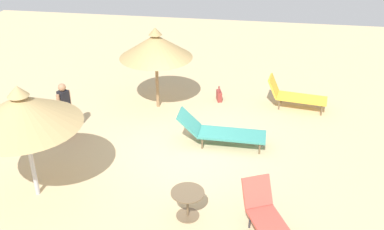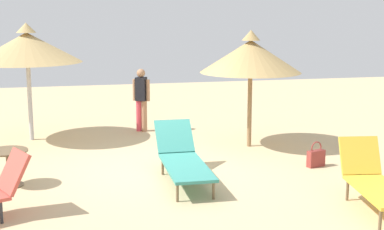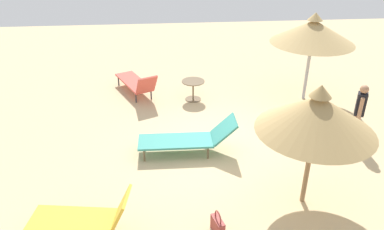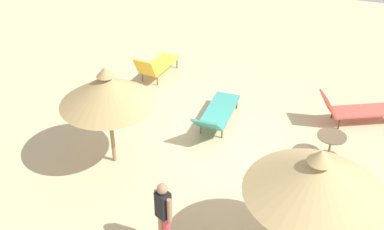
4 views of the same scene
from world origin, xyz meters
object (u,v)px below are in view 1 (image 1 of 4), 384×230
object	(u,v)px
parasol_umbrella_edge	(21,110)
lounge_chair_center	(294,95)
lounge_chair_near_right	(273,226)
person_standing_far_left	(65,107)
handbag	(219,95)
side_table_round	(188,200)
parasol_umbrella_near_left	(156,46)
lounge_chair_front	(220,131)

from	to	relation	value
parasol_umbrella_edge	lounge_chair_center	world-z (taller)	parasol_umbrella_edge
lounge_chair_near_right	person_standing_far_left	distance (m)	6.41
lounge_chair_near_right	person_standing_far_left	xyz separation A→B (m)	(5.50, -3.26, 0.44)
lounge_chair_near_right	lounge_chair_center	world-z (taller)	lounge_chair_center
handbag	side_table_round	world-z (taller)	side_table_round
side_table_round	lounge_chair_near_right	bearing A→B (deg)	163.96
lounge_chair_center	side_table_round	distance (m)	5.89
parasol_umbrella_edge	lounge_chair_center	xyz separation A→B (m)	(-5.77, -5.20, -1.67)
side_table_round	lounge_chair_center	bearing A→B (deg)	-113.50
parasol_umbrella_edge	lounge_chair_near_right	size ratio (longest dim) A/B	1.22
parasol_umbrella_near_left	lounge_chair_center	distance (m)	4.41
lounge_chair_front	handbag	distance (m)	2.66
parasol_umbrella_edge	lounge_chair_front	distance (m)	4.95
lounge_chair_near_right	lounge_chair_center	distance (m)	5.93
person_standing_far_left	handbag	bearing A→B (deg)	-144.19
parasol_umbrella_near_left	parasol_umbrella_edge	world-z (taller)	parasol_umbrella_edge
lounge_chair_front	lounge_chair_center	distance (m)	3.19
parasol_umbrella_near_left	handbag	bearing A→B (deg)	-158.43
parasol_umbrella_near_left	handbag	size ratio (longest dim) A/B	5.12
handbag	person_standing_far_left	bearing A→B (deg)	35.81
lounge_chair_near_right	lounge_chair_front	xyz separation A→B (m)	(1.36, -3.41, -0.01)
lounge_chair_center	handbag	size ratio (longest dim) A/B	3.77
lounge_chair_near_right	side_table_round	world-z (taller)	lounge_chair_near_right
lounge_chair_front	person_standing_far_left	bearing A→B (deg)	2.04
lounge_chair_center	lounge_chair_near_right	bearing A→B (deg)	83.90
lounge_chair_front	parasol_umbrella_edge	bearing A→B (deg)	35.74
lounge_chair_center	person_standing_far_left	size ratio (longest dim) A/B	1.21
lounge_chair_front	parasol_umbrella_near_left	bearing A→B (deg)	-42.35
lounge_chair_center	handbag	bearing A→B (deg)	-3.58
person_standing_far_left	side_table_round	distance (m)	4.71
person_standing_far_left	handbag	xyz separation A→B (m)	(-3.85, -2.78, -0.67)
parasol_umbrella_near_left	lounge_chair_near_right	xyz separation A→B (m)	(-3.46, 5.33, -1.54)
lounge_chair_near_right	handbag	bearing A→B (deg)	-74.72
lounge_chair_near_right	handbag	xyz separation A→B (m)	(1.65, -6.04, -0.23)
parasol_umbrella_near_left	handbag	world-z (taller)	parasol_umbrella_near_left
lounge_chair_near_right	parasol_umbrella_near_left	bearing A→B (deg)	-56.96
parasol_umbrella_near_left	lounge_chair_front	bearing A→B (deg)	137.65
lounge_chair_front	side_table_round	size ratio (longest dim) A/B	3.34
parasol_umbrella_edge	lounge_chair_center	distance (m)	7.95
side_table_round	parasol_umbrella_edge	bearing A→B (deg)	-3.34
parasol_umbrella_edge	lounge_chair_near_right	world-z (taller)	parasol_umbrella_edge
handbag	side_table_round	size ratio (longest dim) A/B	0.71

